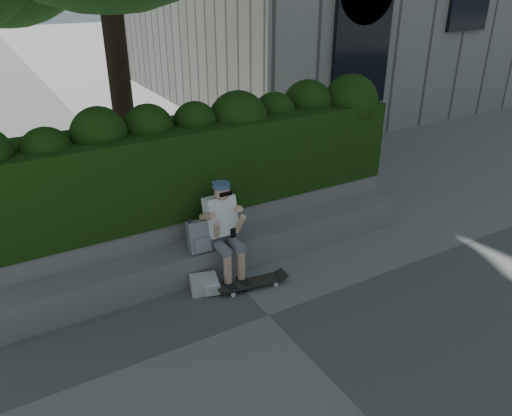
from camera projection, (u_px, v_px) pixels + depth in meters
ground at (269, 315)px, 6.10m from camera, size 80.00×80.00×0.00m
bench_ledge at (222, 254)px, 6.98m from camera, size 6.00×0.45×0.45m
planter_wall at (208, 231)px, 7.29m from camera, size 6.00×0.50×0.75m
hedge at (198, 164)px, 7.05m from camera, size 6.00×1.00×1.20m
person at (223, 227)px, 6.58m from camera, size 0.40×0.76×1.38m
skateboard at (252, 283)px, 6.61m from camera, size 0.89×0.33×0.09m
backpack_plaid at (199, 236)px, 6.55m from camera, size 0.30×0.18×0.42m
backpack_ground at (204, 284)px, 6.51m from camera, size 0.40×0.32×0.22m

